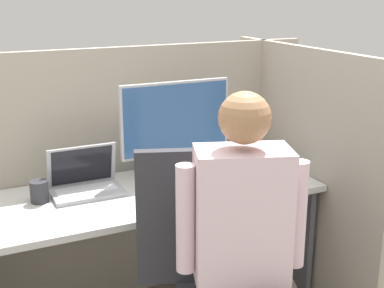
% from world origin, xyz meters
% --- Properties ---
extents(cubicle_panel_back, '(2.18, 0.05, 1.36)m').
position_xyz_m(cubicle_panel_back, '(0.00, 0.64, 0.68)').
color(cubicle_panel_back, gray).
rests_on(cubicle_panel_back, ground).
extents(cubicle_panel_right, '(0.04, 1.24, 1.36)m').
position_xyz_m(cubicle_panel_right, '(0.86, 0.25, 0.68)').
color(cubicle_panel_right, gray).
rests_on(cubicle_panel_right, ground).
extents(desk, '(1.68, 0.62, 0.72)m').
position_xyz_m(desk, '(0.00, 0.31, 0.56)').
color(desk, '#B7B7B2').
rests_on(desk, ground).
extents(paper_box, '(0.32, 0.22, 0.07)m').
position_xyz_m(paper_box, '(0.24, 0.45, 0.75)').
color(paper_box, '#236BAD').
rests_on(paper_box, desk).
extents(monitor, '(0.57, 0.21, 0.41)m').
position_xyz_m(monitor, '(0.24, 0.45, 0.99)').
color(monitor, '#B2B2B7').
rests_on(monitor, paper_box).
extents(laptop, '(0.32, 0.21, 0.22)m').
position_xyz_m(laptop, '(-0.24, 0.41, 0.76)').
color(laptop, '#99999E').
rests_on(laptop, desk).
extents(mouse, '(0.06, 0.05, 0.04)m').
position_xyz_m(mouse, '(0.02, 0.22, 0.74)').
color(mouse, gray).
rests_on(mouse, desk).
extents(stapler, '(0.04, 0.12, 0.05)m').
position_xyz_m(stapler, '(0.76, 0.25, 0.74)').
color(stapler, black).
rests_on(stapler, desk).
extents(carrot_toy, '(0.04, 0.14, 0.04)m').
position_xyz_m(carrot_toy, '(0.08, 0.15, 0.74)').
color(carrot_toy, orange).
rests_on(carrot_toy, desk).
extents(office_chair, '(0.60, 0.64, 1.04)m').
position_xyz_m(office_chair, '(0.10, -0.27, 0.53)').
color(office_chair, '#2D2D33').
rests_on(office_chair, ground).
extents(person, '(0.46, 0.49, 1.30)m').
position_xyz_m(person, '(0.15, -0.42, 0.75)').
color(person, brown).
rests_on(person, ground).
extents(coffee_mug, '(0.09, 0.09, 0.11)m').
position_xyz_m(coffee_mug, '(0.62, 0.46, 0.77)').
color(coffee_mug, '#232328').
rests_on(coffee_mug, desk).
extents(pen_cup, '(0.08, 0.08, 0.10)m').
position_xyz_m(pen_cup, '(-0.45, 0.39, 0.77)').
color(pen_cup, '#28282D').
rests_on(pen_cup, desk).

